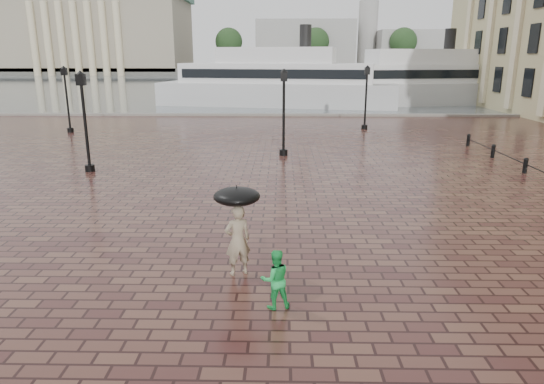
{
  "coord_description": "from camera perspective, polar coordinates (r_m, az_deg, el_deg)",
  "views": [
    {
      "loc": [
        2.89,
        -11.76,
        5.12
      ],
      "look_at": [
        2.63,
        1.54,
        1.4
      ],
      "focal_mm": 32.0,
      "sensor_mm": 36.0,
      "label": 1
    }
  ],
  "objects": [
    {
      "name": "far_shore",
      "position": [
        171.83,
        0.17,
        14.23
      ],
      "size": [
        300.0,
        60.0,
        2.0
      ],
      "primitive_type": "cube",
      "color": "#4C4C47",
      "rests_on": "ground"
    },
    {
      "name": "child_pedestrian",
      "position": [
        10.26,
        0.39,
        -10.21
      ],
      "size": [
        0.73,
        0.64,
        1.29
      ],
      "primitive_type": "imported",
      "rotation": [
        0.0,
        0.0,
        3.41
      ],
      "color": "green",
      "rests_on": "ground"
    },
    {
      "name": "harbour_water",
      "position": [
        103.92,
        -0.48,
        12.78
      ],
      "size": [
        240.0,
        240.0,
        0.0
      ],
      "primitive_type": "plane",
      "color": "#4E595F",
      "rests_on": "ground"
    },
    {
      "name": "ferry_far",
      "position": [
        57.64,
        17.17,
        12.27
      ],
      "size": [
        25.38,
        10.42,
        8.1
      ],
      "rotation": [
        0.0,
        0.0,
        0.19
      ],
      "color": "silver",
      "rests_on": "ground"
    },
    {
      "name": "distant_skyline",
      "position": [
        168.02,
        17.48,
        16.4
      ],
      "size": [
        102.5,
        22.0,
        33.0
      ],
      "color": "#9A9892",
      "rests_on": "ground"
    },
    {
      "name": "museum",
      "position": [
        166.97,
        -20.16,
        17.72
      ],
      "size": [
        57.0,
        32.5,
        26.0
      ],
      "color": "gray",
      "rests_on": "ground"
    },
    {
      "name": "street_lamps",
      "position": [
        29.72,
        -7.49,
        10.09
      ],
      "size": [
        21.44,
        14.44,
        4.4
      ],
      "color": "black",
      "rests_on": "ground"
    },
    {
      "name": "adult_pedestrian",
      "position": [
        11.7,
        -4.06,
        -5.7
      ],
      "size": [
        0.75,
        0.63,
        1.75
      ],
      "primitive_type": "imported",
      "rotation": [
        0.0,
        0.0,
        3.54
      ],
      "color": "gray",
      "rests_on": "ground"
    },
    {
      "name": "umbrella",
      "position": [
        11.34,
        -4.17,
        -0.51
      ],
      "size": [
        1.1,
        1.1,
        1.16
      ],
      "color": "black",
      "rests_on": "ground"
    },
    {
      "name": "ferry_near",
      "position": [
        53.28,
        0.55,
        12.79
      ],
      "size": [
        26.09,
        10.83,
        8.33
      ],
      "rotation": [
        0.0,
        0.0,
        -0.19
      ],
      "color": "silver",
      "rests_on": "ground"
    },
    {
      "name": "quay_edge",
      "position": [
        44.15,
        -2.66,
        8.93
      ],
      "size": [
        80.0,
        0.6,
        0.3
      ],
      "primitive_type": "cube",
      "color": "slate",
      "rests_on": "ground"
    },
    {
      "name": "far_trees",
      "position": [
        149.85,
        0.02,
        17.25
      ],
      "size": [
        188.0,
        8.0,
        13.5
      ],
      "color": "#2D2119",
      "rests_on": "ground"
    },
    {
      "name": "ground",
      "position": [
        13.14,
        -11.77,
        -7.65
      ],
      "size": [
        300.0,
        300.0,
        0.0
      ],
      "primitive_type": "plane",
      "color": "#381B19",
      "rests_on": "ground"
    }
  ]
}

